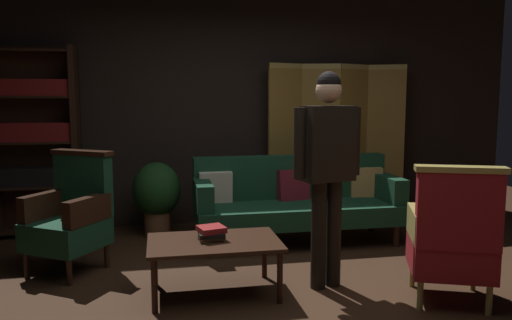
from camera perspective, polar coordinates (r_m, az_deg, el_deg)
ground_plane at (r=3.94m, az=2.31°, el=-15.32°), size 10.00×10.00×0.00m
back_wall at (r=6.05m, az=-3.01°, el=6.15°), size 7.20×0.10×2.80m
folding_screen at (r=6.17m, az=9.15°, el=2.23°), size 1.72×0.24×1.90m
bookshelf at (r=5.90m, az=-23.80°, el=2.22°), size 0.90×0.32×2.05m
velvet_couch at (r=5.29m, az=4.51°, el=-4.33°), size 2.12×0.78×0.88m
coffee_table at (r=3.89m, az=-4.79°, el=-9.79°), size 1.00×0.64×0.42m
armchair_gilt_accent at (r=3.93m, az=21.43°, el=-8.31°), size 0.75×0.75×1.04m
armchair_wing_left at (r=4.65m, az=-20.29°, el=-5.91°), size 0.80×0.80×1.04m
standing_figure at (r=3.92m, az=8.13°, el=0.06°), size 0.58×0.30×1.70m
potted_plant at (r=5.55m, az=-11.23°, el=-3.76°), size 0.52×0.52×0.81m
book_tan_leather at (r=3.90m, az=-5.09°, el=-8.82°), size 0.21×0.18×0.03m
book_black_cloth at (r=3.89m, az=-5.10°, el=-8.39°), size 0.20×0.19×0.03m
book_red_leather at (r=3.88m, az=-5.10°, el=-7.85°), size 0.23×0.22×0.04m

